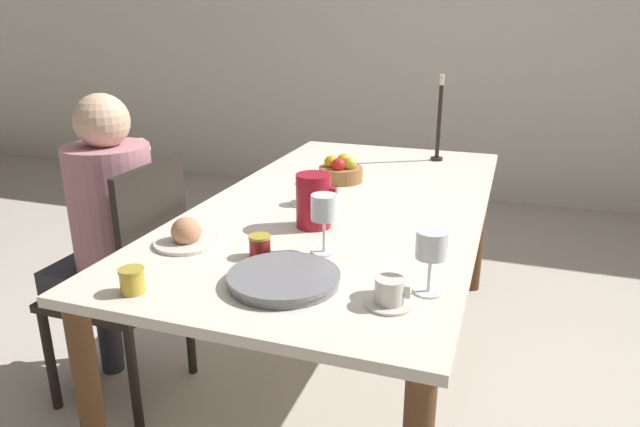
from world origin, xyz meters
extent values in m
plane|color=beige|center=(0.00, 0.00, 0.00)|extent=(20.00, 20.00, 0.00)
cube|color=silver|center=(0.00, 2.67, 1.30)|extent=(10.00, 0.06, 2.60)
cube|color=silver|center=(0.00, 0.00, 0.73)|extent=(1.03, 2.03, 0.03)
cylinder|color=brown|center=(-0.46, -0.96, 0.36)|extent=(0.07, 0.07, 0.72)
cylinder|color=brown|center=(-0.46, 0.96, 0.36)|extent=(0.07, 0.07, 0.72)
cylinder|color=brown|center=(0.46, 0.96, 0.36)|extent=(0.07, 0.07, 0.72)
cylinder|color=black|center=(-0.96, -0.61, 0.21)|extent=(0.04, 0.04, 0.42)
cylinder|color=black|center=(-0.96, -0.24, 0.21)|extent=(0.04, 0.04, 0.42)
cylinder|color=black|center=(-0.59, -0.61, 0.21)|extent=(0.04, 0.04, 0.42)
cylinder|color=black|center=(-0.59, -0.24, 0.21)|extent=(0.04, 0.04, 0.42)
cube|color=black|center=(-0.78, -0.42, 0.43)|extent=(0.42, 0.42, 0.03)
cube|color=black|center=(-0.58, -0.42, 0.69)|extent=(0.03, 0.39, 0.50)
cylinder|color=#33333D|center=(-0.92, -0.49, 0.22)|extent=(0.09, 0.09, 0.45)
cylinder|color=#33333D|center=(-0.92, -0.33, 0.22)|extent=(0.09, 0.09, 0.45)
cube|color=#33333D|center=(-0.85, -0.41, 0.49)|extent=(0.30, 0.34, 0.11)
cylinder|color=#B77A84|center=(-0.76, -0.41, 0.77)|extent=(0.30, 0.30, 0.46)
sphere|color=#D6AD8E|center=(-0.76, -0.41, 1.08)|extent=(0.19, 0.19, 0.19)
cylinder|color=#D6AD8E|center=(-0.86, -0.20, 0.88)|extent=(0.25, 0.06, 0.20)
cylinder|color=#A31423|center=(-0.02, -0.30, 0.84)|extent=(0.12, 0.12, 0.18)
cube|color=#A31423|center=(0.04, -0.30, 0.85)|extent=(0.02, 0.02, 0.08)
cone|color=#A31423|center=(-0.07, -0.30, 0.91)|extent=(0.04, 0.04, 0.04)
cylinder|color=white|center=(0.08, -0.50, 0.75)|extent=(0.08, 0.08, 0.00)
cylinder|color=white|center=(0.08, -0.50, 0.80)|extent=(0.01, 0.01, 0.10)
cylinder|color=white|center=(0.08, -0.50, 0.89)|extent=(0.08, 0.08, 0.08)
cylinder|color=white|center=(0.42, -0.67, 0.75)|extent=(0.08, 0.08, 0.00)
cylinder|color=white|center=(0.42, -0.67, 0.80)|extent=(0.01, 0.01, 0.09)
cylinder|color=white|center=(0.42, -0.67, 0.88)|extent=(0.08, 0.08, 0.07)
cylinder|color=gold|center=(0.42, -0.67, 0.86)|extent=(0.06, 0.06, 0.04)
cylinder|color=silver|center=(0.34, -0.76, 0.75)|extent=(0.13, 0.13, 0.01)
cylinder|color=silver|center=(0.34, -0.76, 0.78)|extent=(0.07, 0.07, 0.06)
cube|color=silver|center=(0.38, -0.76, 0.79)|extent=(0.01, 0.01, 0.03)
cylinder|color=silver|center=(-0.13, -0.08, 0.75)|extent=(0.13, 0.13, 0.01)
cylinder|color=silver|center=(-0.13, -0.08, 0.78)|extent=(0.07, 0.07, 0.06)
cube|color=silver|center=(-0.09, -0.08, 0.79)|extent=(0.01, 0.01, 0.03)
cylinder|color=gray|center=(0.05, -0.74, 0.76)|extent=(0.30, 0.30, 0.02)
cylinder|color=gray|center=(0.05, -0.74, 0.77)|extent=(0.30, 0.30, 0.01)
cylinder|color=silver|center=(-0.34, -0.58, 0.75)|extent=(0.20, 0.20, 0.01)
sphere|color=tan|center=(-0.34, -0.58, 0.79)|extent=(0.09, 0.09, 0.09)
cylinder|color=gold|center=(-0.30, -0.91, 0.78)|extent=(0.06, 0.06, 0.07)
cylinder|color=gold|center=(-0.30, -0.91, 0.81)|extent=(0.07, 0.07, 0.01)
cylinder|color=#A81E1E|center=(-0.09, -0.59, 0.78)|extent=(0.06, 0.06, 0.07)
cylinder|color=gold|center=(-0.09, -0.59, 0.81)|extent=(0.07, 0.07, 0.01)
cylinder|color=#9E6B3D|center=(-0.10, 0.27, 0.78)|extent=(0.19, 0.19, 0.06)
sphere|color=gold|center=(-0.06, 0.26, 0.83)|extent=(0.06, 0.06, 0.06)
sphere|color=gold|center=(-0.10, 0.31, 0.83)|extent=(0.06, 0.06, 0.06)
sphere|color=gold|center=(-0.15, 0.26, 0.83)|extent=(0.06, 0.06, 0.06)
sphere|color=red|center=(-0.10, 0.23, 0.83)|extent=(0.06, 0.06, 0.06)
cylinder|color=black|center=(0.23, 0.79, 0.75)|extent=(0.06, 0.06, 0.01)
cylinder|color=black|center=(0.23, 0.79, 0.94)|extent=(0.02, 0.02, 0.35)
cylinder|color=beige|center=(0.23, 0.79, 1.14)|extent=(0.02, 0.02, 0.05)
camera|label=1|loc=(0.59, -2.01, 1.42)|focal=32.00mm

